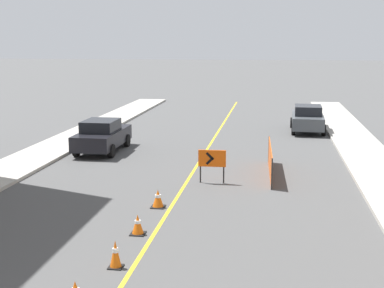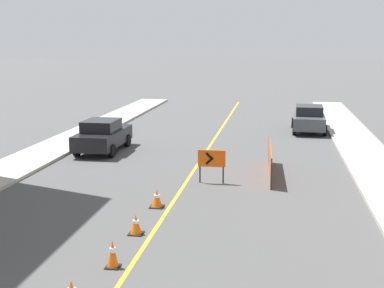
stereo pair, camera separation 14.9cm
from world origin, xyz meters
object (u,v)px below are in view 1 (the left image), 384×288
Objects in this scene: traffic_cone_fourth at (115,254)px; traffic_cone_fifth at (138,225)px; traffic_cone_farthest at (158,199)px; arrow_barricade_primary at (212,160)px; parked_car_curb_mid at (308,118)px; parked_car_curb_near at (102,135)px.

traffic_cone_fourth reaches higher than traffic_cone_fifth.
traffic_cone_farthest is at bearing 90.05° from traffic_cone_fourth.
parked_car_curb_mid reaches higher than arrow_barricade_primary.
parked_car_curb_mid is at bearing 74.60° from traffic_cone_fourth.
traffic_cone_fifth is at bearing -105.32° from arrow_barricade_primary.
parked_car_curb_near is at bearing 112.86° from traffic_cone_fifth.
traffic_cone_fifth is (-0.04, 2.28, -0.06)m from traffic_cone_fourth.
parked_car_curb_near is 12.75m from parked_car_curb_mid.
traffic_cone_fifth is 2.52m from traffic_cone_farthest.
traffic_cone_fourth is 2.28m from traffic_cone_fifth.
arrow_barricade_primary is at bearing 76.15° from traffic_cone_fifth.
parked_car_curb_near reaches higher than traffic_cone_fourth.
traffic_cone_fourth is 8.22m from arrow_barricade_primary.
traffic_cone_farthest is 9.56m from parked_car_curb_near.
traffic_cone_farthest is at bearing 89.24° from traffic_cone_fifth.
parked_car_curb_near is at bearing -142.35° from parked_car_curb_mid.
traffic_cone_farthest is 0.14× the size of parked_car_curb_mid.
parked_car_curb_near is (-6.01, 5.07, -0.11)m from arrow_barricade_primary.
arrow_barricade_primary is 7.87m from parked_car_curb_near.
traffic_cone_farthest is at bearing -108.13° from parked_car_curb_mid.
parked_car_curb_near reaches higher than arrow_barricade_primary.
parked_car_curb_near reaches higher than traffic_cone_farthest.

